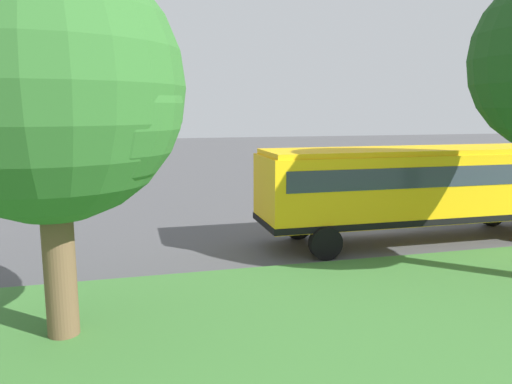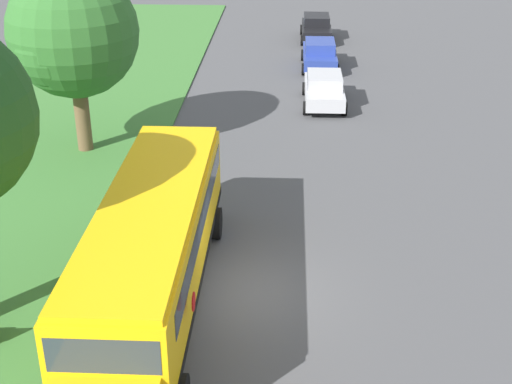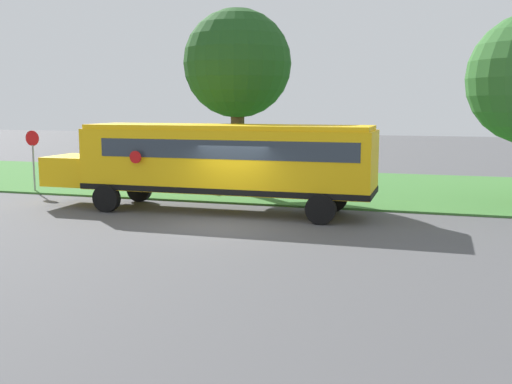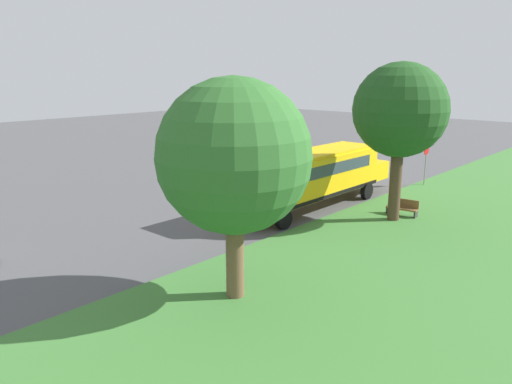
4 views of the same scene
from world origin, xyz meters
TOP-DOWN VIEW (x-y plane):
  - ground_plane at (0.00, 0.00)m, footprint 120.00×120.00m
  - school_bus at (-2.32, -0.95)m, footprint 2.85×12.42m
  - oak_tree_roadside_mid at (-7.19, 9.79)m, footprint 5.00×5.00m

SIDE VIEW (x-z plane):
  - ground_plane at x=0.00m, z-range 0.00..0.00m
  - school_bus at x=-2.32m, z-range 0.34..3.50m
  - oak_tree_roadside_mid at x=-7.19m, z-range 1.07..8.42m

